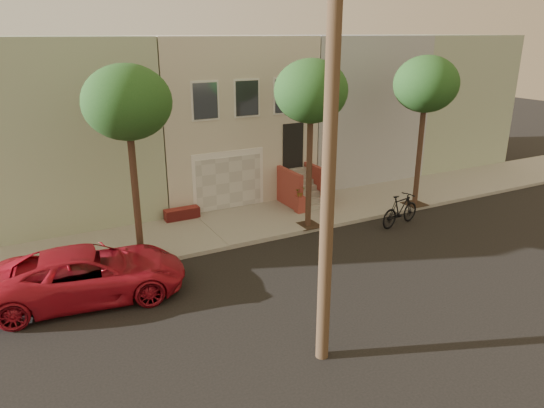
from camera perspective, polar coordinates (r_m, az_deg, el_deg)
ground at (r=16.25m, az=8.35°, el=-7.94°), size 90.00×90.00×0.00m
sidewalk at (r=20.38m, az=-0.46°, el=-1.80°), size 40.00×3.70×0.15m
house_row at (r=24.67m, az=-6.85°, el=10.30°), size 33.10×11.70×7.00m
tree_left at (r=15.95m, az=-16.12°, el=10.89°), size 2.70×2.57×6.30m
tree_mid at (r=18.42m, az=4.46°, el=12.54°), size 2.70×2.57×6.30m
tree_right at (r=21.84m, az=17.09°, el=12.78°), size 2.70×2.57×6.30m
pickup_truck at (r=15.38m, az=-20.07°, el=-7.46°), size 5.70×3.21×1.50m
motorcycle at (r=20.46m, az=14.37°, el=-0.64°), size 2.22×1.03×1.29m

